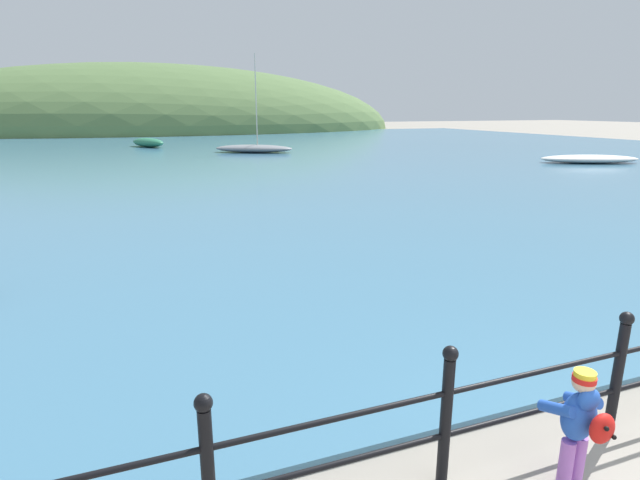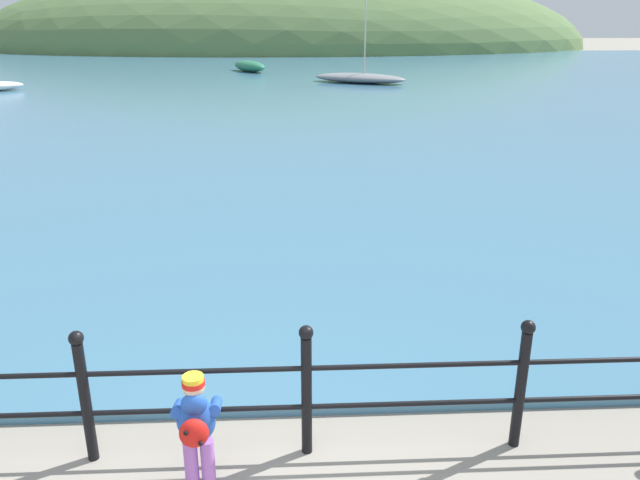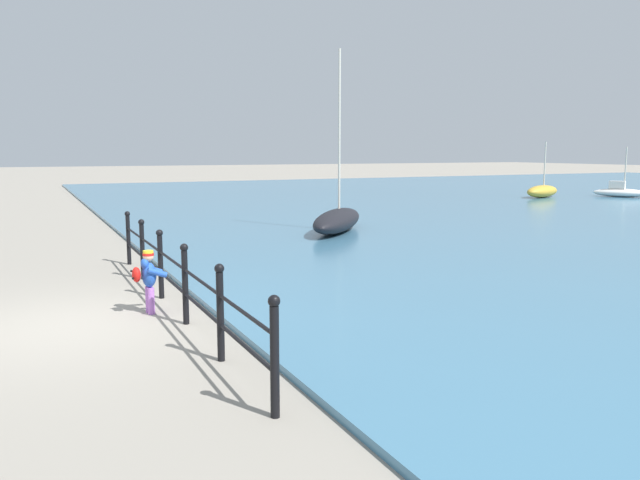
# 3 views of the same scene
# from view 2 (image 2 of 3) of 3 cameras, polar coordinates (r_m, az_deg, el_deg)

# --- Properties ---
(water) EXTENTS (80.00, 60.00, 0.10)m
(water) POSITION_cam_2_polar(r_m,az_deg,el_deg) (35.10, -3.84, 14.16)
(water) COLOR teal
(water) RESTS_ON ground
(far_hillside) EXTENTS (68.20, 37.51, 17.24)m
(far_hillside) POSITION_cam_2_polar(r_m,az_deg,el_deg) (74.46, -3.44, 17.15)
(far_hillside) COLOR #567542
(far_hillside) RESTS_ON ground
(iron_railing) EXTENTS (9.16, 0.12, 1.21)m
(iron_railing) POSITION_cam_2_polar(r_m,az_deg,el_deg) (5.35, -11.24, -13.31)
(iron_railing) COLOR black
(iron_railing) RESTS_ON ground
(child_in_coat) EXTENTS (0.39, 0.54, 1.00)m
(child_in_coat) POSITION_cam_2_polar(r_m,az_deg,el_deg) (5.05, -11.25, -16.05)
(child_in_coat) COLOR #AD66C6
(child_in_coat) RESTS_ON ground
(boat_blue_hull) EXTENTS (5.34, 3.99, 6.13)m
(boat_blue_hull) POSITION_cam_2_polar(r_m,az_deg,el_deg) (34.47, 3.65, 14.59)
(boat_blue_hull) COLOR gray
(boat_blue_hull) RESTS_ON water
(boat_nearest_quay) EXTENTS (2.82, 3.75, 0.67)m
(boat_nearest_quay) POSITION_cam_2_polar(r_m,az_deg,el_deg) (41.75, -6.46, 15.52)
(boat_nearest_quay) COLOR #287551
(boat_nearest_quay) RESTS_ON water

